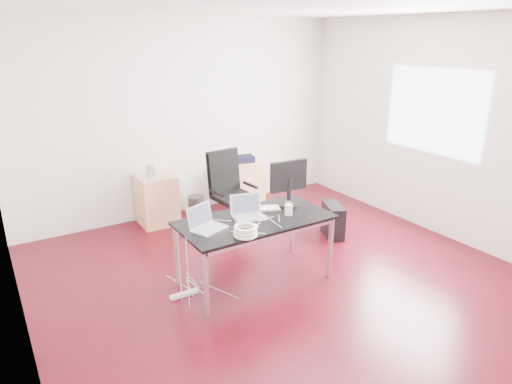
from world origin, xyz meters
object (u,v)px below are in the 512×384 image
filing_cabinet_left (157,200)px  desk (255,223)px  office_chair (230,188)px  pc_tower (333,220)px  filing_cabinet_right (243,183)px

filing_cabinet_left → desk: bearing=-81.3°
desk → office_chair: office_chair is taller
desk → pc_tower: size_ratio=3.56×
office_chair → filing_cabinet_left: bearing=129.3°
desk → filing_cabinet_left: (-0.32, 2.11, -0.33)m
office_chair → filing_cabinet_right: (0.65, 0.76, -0.26)m
desk → office_chair: 1.42m
desk → filing_cabinet_left: bearing=98.7°
filing_cabinet_right → pc_tower: size_ratio=1.56×
pc_tower → desk: bearing=-139.5°
desk → filing_cabinet_left: size_ratio=2.29×
office_chair → filing_cabinet_right: size_ratio=1.54×
office_chair → filing_cabinet_left: office_chair is taller
filing_cabinet_left → filing_cabinet_right: (1.41, 0.00, 0.00)m
office_chair → filing_cabinet_left: 1.11m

